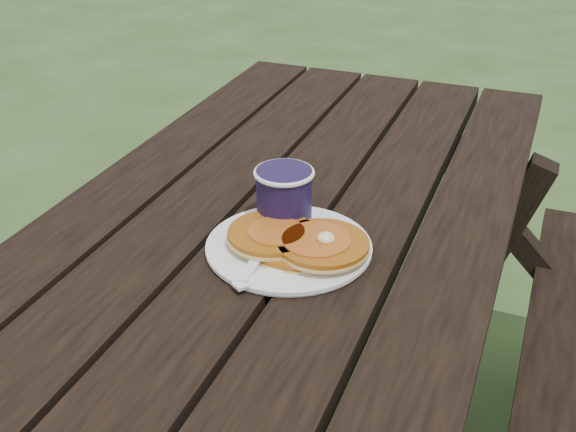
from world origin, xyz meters
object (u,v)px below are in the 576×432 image
(plate, at_px, (289,248))
(coffee_cup, at_px, (284,195))
(picnic_table, at_px, (255,427))
(pancake_stack, at_px, (298,241))

(plate, distance_m, coffee_cup, 0.09)
(plate, xyz_separation_m, coffee_cup, (-0.04, 0.07, 0.05))
(picnic_table, relative_size, pancake_stack, 8.11)
(picnic_table, relative_size, plate, 7.17)
(picnic_table, distance_m, coffee_cup, 0.45)
(coffee_cup, bearing_deg, pancake_stack, -55.15)
(pancake_stack, bearing_deg, coffee_cup, 124.85)
(picnic_table, relative_size, coffee_cup, 17.87)
(plate, distance_m, pancake_stack, 0.03)
(plate, xyz_separation_m, pancake_stack, (0.02, -0.01, 0.02))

